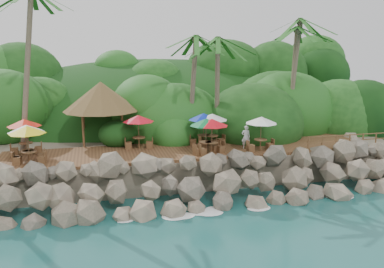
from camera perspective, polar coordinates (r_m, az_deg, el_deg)
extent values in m
plane|color=#19514F|center=(23.76, 3.55, -11.04)|extent=(140.00, 140.00, 0.00)
cube|color=gray|center=(38.32, -3.60, -0.38)|extent=(32.00, 25.20, 2.10)
ellipsoid|color=#143811|center=(45.77, -5.28, 0.32)|extent=(44.80, 28.00, 15.40)
cube|color=brown|center=(28.53, 0.00, -2.36)|extent=(26.00, 5.00, 0.20)
ellipsoid|color=white|center=(23.20, -18.95, -12.23)|extent=(1.20, 0.80, 0.06)
ellipsoid|color=white|center=(23.09, -11.36, -11.91)|extent=(1.20, 0.80, 0.06)
ellipsoid|color=white|center=(23.36, -3.85, -11.38)|extent=(1.20, 0.80, 0.06)
ellipsoid|color=white|center=(24.02, 3.34, -10.70)|extent=(1.20, 0.80, 0.06)
ellipsoid|color=white|center=(25.01, 10.01, -9.91)|extent=(1.20, 0.80, 0.06)
ellipsoid|color=white|center=(26.32, 16.08, -9.08)|extent=(1.20, 0.80, 0.06)
ellipsoid|color=white|center=(27.88, 21.49, -8.25)|extent=(1.20, 0.80, 0.06)
cylinder|color=brown|center=(29.66, -22.45, 8.23)|extent=(1.64, 2.28, 10.84)
cylinder|color=brown|center=(30.60, 0.10, 6.35)|extent=(0.85, 1.11, 7.91)
ellipsoid|color=#23601E|center=(30.45, 0.10, 13.78)|extent=(6.00, 6.00, 2.40)
cylinder|color=brown|center=(31.04, 3.62, 6.31)|extent=(0.63, 0.97, 7.81)
ellipsoid|color=#23601E|center=(30.89, 3.72, 13.52)|extent=(6.00, 6.00, 2.40)
cylinder|color=brown|center=(33.69, 14.29, 7.74)|extent=(1.55, 1.33, 9.31)
ellipsoid|color=#23601E|center=(33.69, 14.72, 15.69)|extent=(6.00, 6.00, 2.40)
cylinder|color=brown|center=(34.18, 14.18, 7.21)|extent=(0.41, 0.96, 8.65)
ellipsoid|color=#23601E|center=(34.11, 14.57, 14.46)|extent=(6.00, 6.00, 2.40)
cylinder|color=brown|center=(29.94, -15.24, 0.46)|extent=(0.16, 0.16, 2.40)
cylinder|color=brown|center=(29.99, -9.89, 0.73)|extent=(0.16, 0.16, 2.40)
cylinder|color=brown|center=(32.69, -15.16, 1.42)|extent=(0.16, 0.16, 2.40)
cylinder|color=brown|center=(32.74, -10.26, 1.67)|extent=(0.16, 0.16, 2.40)
cone|color=brown|center=(30.96, -12.83, 5.27)|extent=(5.71, 5.71, 2.20)
cylinder|color=brown|center=(27.25, 1.99, -1.99)|extent=(0.09, 0.09, 0.79)
cylinder|color=brown|center=(27.15, 2.00, -1.16)|extent=(0.90, 0.90, 0.05)
cylinder|color=brown|center=(27.07, 2.00, -0.39)|extent=(0.05, 0.05, 2.34)
cone|color=#0C6C34|center=(26.87, 2.02, 1.71)|extent=(2.24, 2.24, 0.48)
cube|color=brown|center=(26.83, 0.76, -2.54)|extent=(0.59, 0.59, 0.49)
cube|color=brown|center=(27.75, 3.17, -2.06)|extent=(0.59, 0.59, 0.49)
cylinder|color=brown|center=(27.09, -22.25, -2.99)|extent=(0.09, 0.09, 0.79)
cylinder|color=brown|center=(27.00, -22.32, -2.16)|extent=(0.90, 0.90, 0.05)
cylinder|color=brown|center=(26.91, -22.39, -1.39)|extent=(0.05, 0.05, 2.34)
cone|color=silver|center=(26.71, -22.56, 0.72)|extent=(2.24, 2.24, 0.48)
cube|color=brown|center=(27.13, -23.80, -3.43)|extent=(0.52, 0.52, 0.49)
cube|color=brown|center=(27.16, -20.66, -3.16)|extent=(0.52, 0.52, 0.49)
cylinder|color=brown|center=(29.24, -22.53, -1.95)|extent=(0.09, 0.09, 0.79)
cylinder|color=brown|center=(29.15, -22.59, -1.18)|extent=(0.90, 0.90, 0.05)
cylinder|color=brown|center=(29.07, -22.65, -0.46)|extent=(0.05, 0.05, 2.34)
cone|color=red|center=(28.89, -22.81, 1.50)|extent=(2.24, 2.24, 0.48)
cube|color=brown|center=(29.35, -23.95, -2.32)|extent=(0.48, 0.48, 0.49)
cube|color=brown|center=(29.22, -21.05, -2.14)|extent=(0.48, 0.48, 0.49)
cylinder|color=brown|center=(27.17, 2.80, -2.04)|extent=(0.09, 0.09, 0.79)
cylinder|color=brown|center=(27.07, 2.81, -1.21)|extent=(0.90, 0.90, 0.05)
cylinder|color=brown|center=(26.99, 2.82, -0.44)|extent=(0.05, 0.05, 2.34)
cone|color=red|center=(26.78, 2.84, 1.67)|extent=(2.24, 2.24, 0.48)
cube|color=brown|center=(26.81, 1.46, -2.55)|extent=(0.56, 0.56, 0.49)
cube|color=brown|center=(27.61, 4.09, -2.15)|extent=(0.56, 0.56, 0.49)
cylinder|color=brown|center=(28.37, 9.71, -1.59)|extent=(0.09, 0.09, 0.79)
cylinder|color=brown|center=(28.28, 9.74, -0.79)|extent=(0.90, 0.90, 0.05)
cylinder|color=brown|center=(28.20, 9.77, -0.05)|extent=(0.05, 0.05, 2.34)
cone|color=white|center=(28.01, 9.84, 1.97)|extent=(2.24, 2.24, 0.48)
cube|color=brown|center=(28.08, 8.35, -2.00)|extent=(0.48, 0.48, 0.49)
cube|color=brown|center=(28.76, 11.02, -1.76)|extent=(0.48, 0.48, 0.49)
cylinder|color=brown|center=(29.39, 1.64, -0.94)|extent=(0.09, 0.09, 0.79)
cylinder|color=brown|center=(29.30, 1.64, -0.17)|extent=(0.90, 0.90, 0.05)
cylinder|color=brown|center=(29.22, 1.65, 0.55)|extent=(0.05, 0.05, 2.34)
cone|color=#0C26A3|center=(29.03, 1.66, 2.50)|extent=(2.24, 2.24, 0.48)
cube|color=brown|center=(29.45, 0.18, -1.21)|extent=(0.56, 0.56, 0.49)
cube|color=brown|center=(29.42, 3.09, -1.24)|extent=(0.56, 0.56, 0.49)
cylinder|color=brown|center=(29.27, 2.86, -1.00)|extent=(0.09, 0.09, 0.79)
cylinder|color=brown|center=(29.18, 2.87, -0.23)|extent=(0.90, 0.90, 0.05)
cylinder|color=brown|center=(29.11, 2.88, 0.49)|extent=(0.05, 0.05, 2.34)
cone|color=silver|center=(28.92, 2.90, 2.45)|extent=(2.24, 2.24, 0.48)
cube|color=brown|center=(28.98, 1.55, -1.43)|extent=(0.52, 0.52, 0.49)
cube|color=brown|center=(29.65, 4.14, -1.15)|extent=(0.52, 0.52, 0.49)
cylinder|color=brown|center=(31.41, 10.38, -0.28)|extent=(0.09, 0.09, 0.79)
cylinder|color=brown|center=(31.33, 10.41, 0.44)|extent=(0.90, 0.90, 0.05)
cylinder|color=brown|center=(31.26, 10.44, 1.11)|extent=(0.05, 0.05, 2.34)
cone|color=red|center=(31.08, 10.51, 2.94)|extent=(2.24, 2.24, 0.48)
cube|color=brown|center=(31.01, 9.27, -0.68)|extent=(0.53, 0.53, 0.49)
cube|color=brown|center=(31.89, 11.44, -0.41)|extent=(0.53, 0.53, 0.49)
cylinder|color=brown|center=(28.87, -7.56, -1.28)|extent=(0.09, 0.09, 0.79)
cylinder|color=brown|center=(28.78, -7.58, -0.50)|extent=(0.90, 0.90, 0.05)
cylinder|color=brown|center=(28.70, -7.60, 0.23)|extent=(0.05, 0.05, 2.34)
cone|color=red|center=(28.51, -7.66, 2.22)|extent=(2.24, 2.24, 0.48)
cube|color=brown|center=(28.93, -9.03, -1.60)|extent=(0.50, 0.50, 0.49)
cube|color=brown|center=(28.91, -6.07, -1.53)|extent=(0.50, 0.50, 0.49)
cylinder|color=brown|center=(26.73, -22.13, -3.18)|extent=(0.09, 0.09, 0.79)
cylinder|color=brown|center=(26.63, -22.19, -2.34)|extent=(0.90, 0.90, 0.05)
cylinder|color=brown|center=(26.55, -22.26, -1.56)|extent=(0.05, 0.05, 2.34)
cone|color=yellow|center=(26.34, -22.43, 0.58)|extent=(2.24, 2.24, 0.48)
cube|color=brown|center=(26.98, -23.63, -3.50)|extent=(0.50, 0.50, 0.49)
cube|color=brown|center=(26.57, -20.55, -3.48)|extent=(0.50, 0.50, 0.49)
cylinder|color=brown|center=(29.16, 16.23, -1.32)|extent=(0.10, 0.10, 1.00)
cylinder|color=brown|center=(29.73, 18.07, -1.18)|extent=(0.10, 0.10, 1.00)
cylinder|color=brown|center=(30.32, 19.84, -1.06)|extent=(0.10, 0.10, 1.00)
cylinder|color=brown|center=(30.93, 21.53, -0.93)|extent=(0.10, 0.10, 1.00)
cylinder|color=brown|center=(31.58, 23.16, -0.81)|extent=(0.10, 0.10, 1.00)
cylinder|color=brown|center=(32.25, 24.73, -0.70)|extent=(0.10, 0.10, 1.00)
cube|color=brown|center=(30.84, 21.60, -0.12)|extent=(7.20, 0.06, 0.06)
cube|color=brown|center=(30.92, 21.54, -0.84)|extent=(7.20, 0.06, 0.06)
imported|color=silver|center=(28.71, 7.68, -0.44)|extent=(0.69, 0.54, 1.69)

